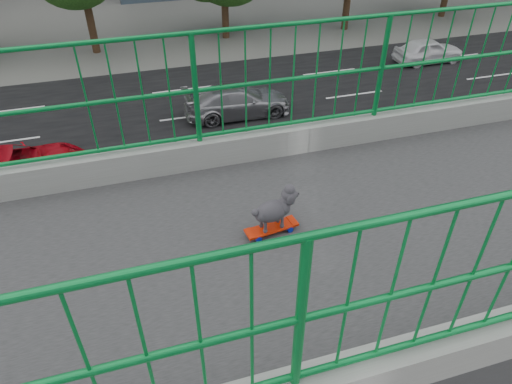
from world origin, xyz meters
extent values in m
cube|color=black|center=(-13.00, 0.00, 0.01)|extent=(18.00, 90.00, 0.02)
cube|color=#2D2D2F|center=(0.00, 0.00, 6.75)|extent=(3.00, 24.00, 0.50)
cube|color=gray|center=(-1.40, 0.00, 7.15)|extent=(0.20, 24.00, 0.30)
cylinder|color=#0E8338|center=(-1.40, 0.00, 8.40)|extent=(0.04, 24.00, 0.04)
cylinder|color=#0E8338|center=(-1.40, 0.00, 7.85)|extent=(0.04, 24.00, 0.04)
cylinder|color=#0E8338|center=(-1.40, 0.00, 7.85)|extent=(0.06, 0.06, 1.10)
cylinder|color=black|center=(-25.80, -4.00, 1.36)|extent=(0.44, 0.44, 2.73)
cylinder|color=black|center=(-26.20, 4.00, 1.43)|extent=(0.44, 0.44, 2.87)
cylinder|color=black|center=(-25.60, 12.00, 1.33)|extent=(0.44, 0.44, 2.66)
cube|color=red|center=(-0.15, -1.62, 7.06)|extent=(0.20, 0.49, 0.02)
cube|color=#99999E|center=(-0.13, -1.77, 7.04)|extent=(0.09, 0.04, 0.02)
cylinder|color=#071BA4|center=(-0.19, -1.78, 7.03)|extent=(0.03, 0.06, 0.06)
sphere|color=yellow|center=(-0.19, -1.78, 7.03)|extent=(0.02, 0.02, 0.02)
cylinder|color=#071BA4|center=(-0.07, -1.77, 7.03)|extent=(0.03, 0.06, 0.06)
sphere|color=yellow|center=(-0.07, -1.77, 7.03)|extent=(0.02, 0.02, 0.02)
cube|color=#99999E|center=(-0.17, -1.47, 7.04)|extent=(0.09, 0.04, 0.02)
cylinder|color=#071BA4|center=(-0.23, -1.48, 7.03)|extent=(0.03, 0.06, 0.06)
sphere|color=yellow|center=(-0.23, -1.48, 7.03)|extent=(0.02, 0.02, 0.02)
cylinder|color=#071BA4|center=(-0.11, -1.47, 7.03)|extent=(0.03, 0.06, 0.06)
sphere|color=yellow|center=(-0.11, -1.47, 7.03)|extent=(0.02, 0.02, 0.02)
ellipsoid|color=#2E2C31|center=(-0.15, -1.62, 7.24)|extent=(0.22, 0.31, 0.19)
sphere|color=#2E2C31|center=(-0.17, -1.47, 7.37)|extent=(0.13, 0.13, 0.13)
sphere|color=black|center=(-0.18, -1.38, 7.35)|extent=(0.02, 0.02, 0.02)
sphere|color=#2E2C31|center=(-0.13, -1.78, 7.28)|extent=(0.06, 0.06, 0.06)
cylinder|color=#2E2C31|center=(-0.20, -1.55, 7.12)|extent=(0.03, 0.03, 0.12)
cylinder|color=#2E2C31|center=(-0.12, -1.54, 7.12)|extent=(0.03, 0.03, 0.12)
cylinder|color=#2E2C31|center=(-0.18, -1.71, 7.12)|extent=(0.03, 0.03, 0.12)
cylinder|color=#2E2C31|center=(-0.10, -1.70, 7.12)|extent=(0.03, 0.03, 0.12)
imported|color=#B60714|center=(-12.40, -7.00, 0.75)|extent=(2.49, 5.41, 1.50)
imported|color=gray|center=(-15.60, 1.98, 0.69)|extent=(1.94, 4.77, 1.38)
imported|color=silver|center=(-18.80, 13.86, 0.66)|extent=(1.57, 3.89, 1.33)
camera|label=1|loc=(2.73, -2.62, 9.72)|focal=32.34mm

